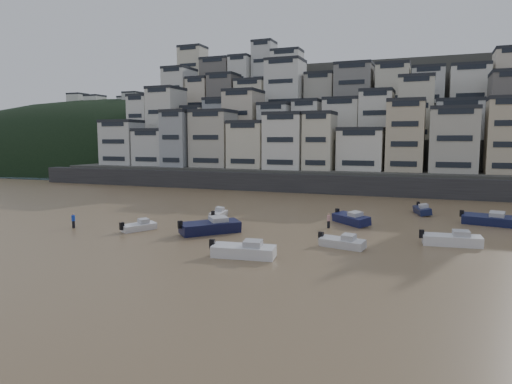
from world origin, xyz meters
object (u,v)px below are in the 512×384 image
at_px(boat_i, 422,209).
at_px(person_blue, 73,221).
at_px(boat_e, 351,217).
at_px(boat_f, 218,213).
at_px(boat_b, 342,241).
at_px(boat_a, 244,248).
at_px(boat_c, 210,225).
at_px(person_pink, 329,221).
at_px(boat_g, 489,218).
at_px(boat_d, 452,237).
at_px(boat_j, 139,225).

xyz_separation_m(boat_i, person_blue, (-37.01, -24.82, 0.17)).
height_order(boat_e, boat_i, boat_e).
bearing_deg(boat_f, boat_b, -127.92).
relative_size(boat_a, boat_b, 1.28).
relative_size(boat_e, boat_f, 1.33).
distance_m(boat_c, boat_b, 14.52).
xyz_separation_m(boat_i, person_pink, (-9.76, -14.29, 0.17)).
bearing_deg(boat_g, boat_c, -137.61).
relative_size(boat_d, boat_f, 1.30).
relative_size(boat_c, person_pink, 4.09).
relative_size(boat_i, boat_a, 0.85).
bearing_deg(person_blue, boat_b, 2.79).
bearing_deg(boat_d, boat_a, -152.59).
bearing_deg(boat_j, boat_e, -33.64).
height_order(boat_d, boat_f, boat_d).
height_order(boat_e, boat_c, boat_c).
bearing_deg(boat_b, boat_e, 109.89).
xyz_separation_m(boat_g, boat_f, (-32.03, -6.84, -0.24)).
relative_size(boat_i, boat_c, 0.72).
height_order(boat_c, boat_f, boat_c).
bearing_deg(boat_i, boat_e, -49.77).
relative_size(boat_g, boat_f, 1.39).
height_order(boat_e, person_blue, person_blue).
bearing_deg(boat_i, boat_d, -4.80).
xyz_separation_m(boat_f, boat_j, (-4.59, -10.74, -0.03)).
distance_m(boat_g, boat_j, 40.62).
distance_m(boat_e, boat_c, 17.22).
height_order(boat_g, boat_c, boat_c).
distance_m(boat_a, boat_c, 10.79).
distance_m(boat_e, boat_f, 16.82).
relative_size(boat_e, boat_c, 0.84).
relative_size(boat_e, boat_j, 1.39).
distance_m(boat_c, person_blue, 16.28).
height_order(boat_g, boat_f, boat_g).
relative_size(boat_e, person_pink, 3.44).
height_order(boat_c, boat_b, boat_c).
bearing_deg(person_pink, boat_i, 55.66).
xyz_separation_m(boat_a, boat_b, (7.23, 6.63, -0.18)).
bearing_deg(boat_g, boat_b, -115.86).
bearing_deg(boat_i, boat_j, -65.38).
relative_size(boat_f, person_blue, 2.58).
distance_m(boat_d, boat_f, 28.23).
relative_size(boat_b, person_pink, 2.70).
bearing_deg(boat_e, person_pink, -75.95).
bearing_deg(person_blue, boat_d, 8.75).
distance_m(boat_d, person_blue, 40.55).
distance_m(boat_i, boat_j, 37.34).
bearing_deg(boat_f, boat_j, 149.64).
xyz_separation_m(boat_e, boat_a, (-5.97, -19.08, 0.00)).
xyz_separation_m(boat_d, boat_c, (-24.06, -3.30, 0.18)).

